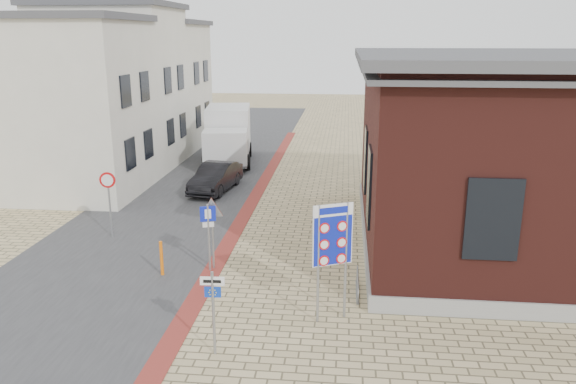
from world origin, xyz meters
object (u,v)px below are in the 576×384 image
at_px(box_truck, 228,135).
at_px(bollard, 162,258).
at_px(essen_sign, 213,301).
at_px(sedan, 216,177).
at_px(border_sign, 333,237).
at_px(parking_sign, 208,226).

xyz_separation_m(box_truck, bollard, (1.25, -16.32, -1.10)).
height_order(box_truck, essen_sign, box_truck).
bearing_deg(bollard, sedan, 93.26).
bearing_deg(bollard, border_sign, -23.02).
distance_m(parking_sign, bollard, 1.78).
relative_size(essen_sign, bollard, 1.86).
bearing_deg(essen_sign, sedan, 100.04).
height_order(box_truck, border_sign, border_sign).
relative_size(box_truck, border_sign, 2.00).
height_order(sedan, border_sign, border_sign).
distance_m(box_truck, essen_sign, 21.00).
relative_size(border_sign, essen_sign, 1.52).
height_order(essen_sign, parking_sign, parking_sign).
bearing_deg(box_truck, essen_sign, -87.51).
xyz_separation_m(border_sign, bollard, (-5.41, 2.30, -1.77)).
distance_m(border_sign, bollard, 6.14).
xyz_separation_m(sedan, border_sign, (5.98, -12.35, 1.67)).
distance_m(sedan, bollard, 10.06).
bearing_deg(parking_sign, bollard, -178.55).
height_order(essen_sign, bollard, essen_sign).
distance_m(sedan, essen_sign, 14.73).
xyz_separation_m(box_truck, parking_sign, (2.67, -15.81, -0.16)).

